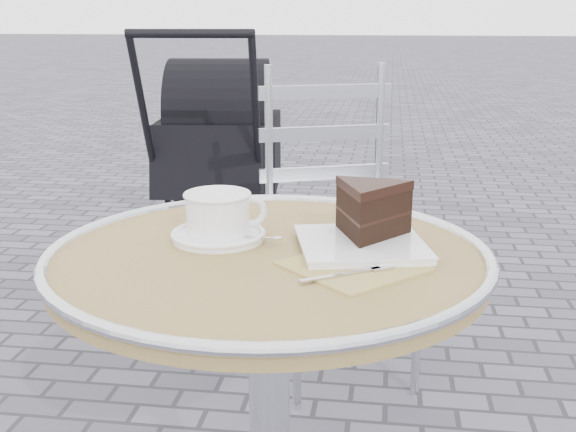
# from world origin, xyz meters

# --- Properties ---
(cafe_table) EXTENTS (0.72, 0.72, 0.74)m
(cafe_table) POSITION_xyz_m (0.00, 0.00, 0.57)
(cafe_table) COLOR silver
(cafe_table) RESTS_ON ground
(cappuccino_set) EXTENTS (0.18, 0.16, 0.08)m
(cappuccino_set) POSITION_xyz_m (-0.09, 0.06, 0.77)
(cappuccino_set) COLOR white
(cappuccino_set) RESTS_ON cafe_table
(cake_plate_set) EXTENTS (0.25, 0.34, 0.11)m
(cake_plate_set) POSITION_xyz_m (0.16, 0.05, 0.78)
(cake_plate_set) COLOR tan
(cake_plate_set) RESTS_ON cafe_table
(bistro_chair) EXTENTS (0.56, 0.56, 0.95)m
(bistro_chair) POSITION_xyz_m (0.02, 1.09, 0.59)
(bistro_chair) COLOR silver
(bistro_chair) RESTS_ON ground
(baby_stroller) EXTENTS (0.56, 1.06, 1.06)m
(baby_stroller) POSITION_xyz_m (-0.54, 1.91, 0.47)
(baby_stroller) COLOR black
(baby_stroller) RESTS_ON ground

